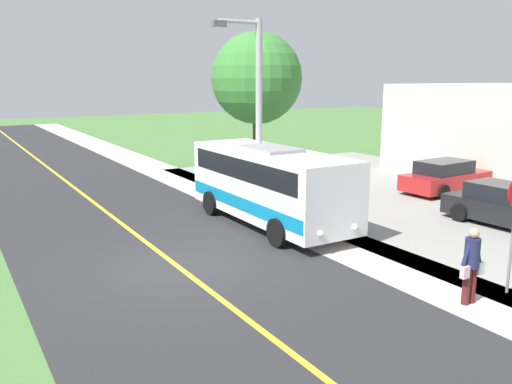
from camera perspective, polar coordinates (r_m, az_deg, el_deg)
The scene contains 10 objects.
ground_plane at distance 14.85m, azimuth -8.44°, elevation -7.91°, with size 120.00×120.00×0.00m, color #477238.
road_surface at distance 14.85m, azimuth -8.44°, elevation -7.90°, with size 8.00×100.00×0.01m, color #28282B.
sidewalk at distance 17.38m, azimuth 7.62°, elevation -4.87°, with size 2.40×100.00×0.01m, color #B2ADA3.
road_centre_line at distance 14.85m, azimuth -8.44°, elevation -7.88°, with size 0.16×100.00×0.00m, color gold.
shuttle_bus_front at distance 18.43m, azimuth 1.53°, elevation 1.06°, with size 2.61×7.48×2.74m.
pedestrian_with_bags at distance 13.02m, azimuth 22.12°, elevation -7.10°, with size 0.72×0.34×1.79m.
street_light_pole at distance 19.68m, azimuth -0.03°, elevation 8.97°, with size 1.97×0.24×7.13m.
parked_car_near at distance 25.36m, azimuth 19.68°, elevation 1.52°, with size 4.49×2.19×1.45m.
parked_car_far at distance 20.40m, azimuth 25.54°, elevation -1.43°, with size 2.16×4.47×1.45m.
tree_curbside at distance 24.50m, azimuth 0.08°, elevation 12.09°, with size 4.13×4.13×7.11m.
Camera 1 is at (5.26, 12.93, 5.07)m, focal length 37.24 mm.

